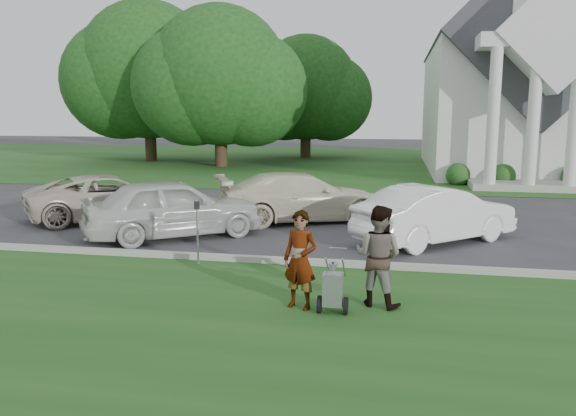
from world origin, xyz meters
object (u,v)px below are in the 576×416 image
(tree_back, at_px, (306,93))
(car_c, at_px, (301,197))
(person_left, at_px, (300,261))
(parking_meter_near, at_px, (197,224))
(tree_left, at_px, (219,82))
(car_a, at_px, (110,197))
(church, at_px, (513,65))
(tree_far, at_px, (148,77))
(striping_cart, at_px, (333,290))
(person_right, at_px, (378,257))
(car_b, at_px, (173,208))
(car_d, at_px, (436,214))

(tree_back, bearing_deg, car_c, -81.18)
(person_left, bearing_deg, parking_meter_near, 157.55)
(tree_left, relative_size, car_a, 2.10)
(church, distance_m, person_left, 27.01)
(tree_far, bearing_deg, person_left, -60.97)
(striping_cart, distance_m, parking_meter_near, 4.16)
(tree_far, distance_m, car_c, 24.28)
(person_right, bearing_deg, car_b, -18.22)
(person_left, bearing_deg, tree_back, 117.73)
(tree_left, relative_size, person_left, 6.25)
(car_b, bearing_deg, person_left, -175.08)
(striping_cart, xyz_separation_m, person_right, (0.72, 0.54, 0.48))
(tree_far, bearing_deg, tree_left, -26.56)
(church, distance_m, car_c, 20.45)
(striping_cart, height_order, parking_meter_near, parking_meter_near)
(church, bearing_deg, tree_back, 152.15)
(person_right, xyz_separation_m, car_a, (-8.61, 6.66, -0.18))
(car_b, bearing_deg, striping_cart, -172.26)
(person_right, bearing_deg, church, -84.38)
(car_b, bearing_deg, person_right, -165.14)
(car_d, bearing_deg, car_c, 18.30)
(tree_back, height_order, car_d, tree_back)
(striping_cart, bearing_deg, person_left, 166.25)
(tree_far, bearing_deg, parking_meter_near, -63.47)
(parking_meter_near, distance_m, car_a, 6.59)
(car_a, xyz_separation_m, car_d, (9.92, -1.46, 0.04))
(church, bearing_deg, car_c, -117.82)
(parking_meter_near, xyz_separation_m, car_c, (1.39, 5.46, -0.17))
(tree_far, height_order, person_left, tree_far)
(tree_back, distance_m, person_left, 32.81)
(person_left, height_order, person_right, person_right)
(person_left, xyz_separation_m, car_d, (2.61, 5.60, -0.11))
(person_left, bearing_deg, person_right, 35.85)
(tree_back, bearing_deg, tree_far, -153.44)
(striping_cart, relative_size, car_a, 0.20)
(car_c, bearing_deg, car_a, 71.76)
(tree_back, relative_size, parking_meter_near, 6.60)
(car_d, bearing_deg, church, -57.24)
(person_left, relative_size, parking_meter_near, 1.17)
(tree_far, distance_m, person_right, 31.77)
(car_d, bearing_deg, parking_meter_near, 79.22)
(tree_back, height_order, car_c, tree_back)
(tree_back, distance_m, person_right, 32.65)
(striping_cart, distance_m, car_d, 6.10)
(person_left, height_order, car_a, person_left)
(car_a, bearing_deg, person_left, -175.10)
(church, distance_m, car_a, 24.34)
(car_b, xyz_separation_m, car_c, (3.00, 2.92, -0.06))
(person_right, bearing_deg, striping_cart, 57.24)
(parking_meter_near, bearing_deg, striping_cart, -37.32)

